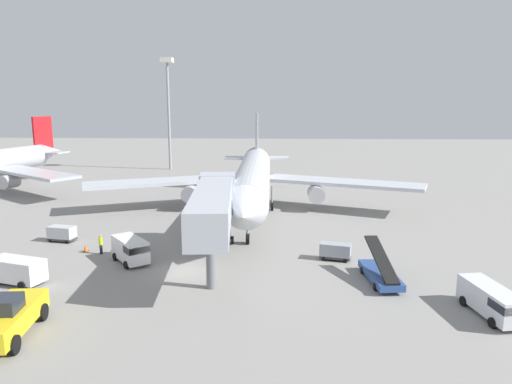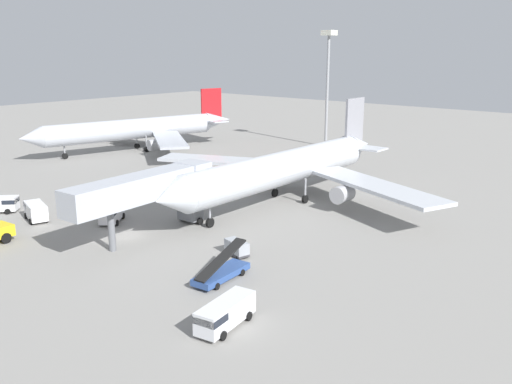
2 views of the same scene
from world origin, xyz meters
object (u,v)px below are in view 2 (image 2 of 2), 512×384
Objects in this scene: jet_bridge at (150,189)px; service_van_outer_right at (36,210)px; airplane_at_gate at (288,167)px; service_van_outer_left at (111,212)px; belt_loader_truck at (221,272)px; safety_cone_alpha at (107,206)px; service_van_mid_right at (224,313)px; ground_crew_worker_foreground at (110,204)px; airplane_background at (138,129)px; baggage_cart_mid_center at (237,247)px; apron_light_mast at (328,66)px; baggage_cart_mid_left at (110,192)px.

jet_bridge reaches higher than service_van_outer_right.
service_van_outer_left is at bearing -115.13° from airplane_at_gate.
belt_loader_truck is 8.84× the size of safety_cone_alpha.
service_van_mid_right is at bearing -44.32° from belt_loader_truck.
ground_crew_worker_foreground is at bearing -21.55° from safety_cone_alpha.
ground_crew_worker_foreground reaches higher than safety_cone_alpha.
ground_crew_worker_foreground is at bearing -42.42° from airplane_background.
service_van_outer_left is at bearing -174.84° from baggage_cart_mid_center.
apron_light_mast is at bearing 106.37° from jet_bridge.
service_van_mid_right reaches higher than ground_crew_worker_foreground.
baggage_cart_mid_left is at bearing 156.75° from service_van_mid_right.
jet_bridge is at bearing -73.63° from apron_light_mast.
airplane_background is (-26.04, 24.98, 3.45)m from baggage_cart_mid_left.
jet_bridge reaches higher than service_van_outer_left.
ground_crew_worker_foreground is 0.08× the size of apron_light_mast.
airplane_background is (-29.76, 28.12, 3.98)m from safety_cone_alpha.
service_van_outer_left is 0.97× the size of service_van_outer_right.
service_van_mid_right is at bearing -61.63° from apron_light_mast.
airplane_at_gate is 46.04m from airplane_background.
service_van_outer_left is at bearing -41.54° from airplane_background.
jet_bridge is 3.87× the size of service_van_outer_right.
service_van_outer_left is at bearing -29.24° from safety_cone_alpha.
airplane_at_gate is at bearing 54.17° from ground_crew_worker_foreground.
apron_light_mast is (-31.10, 62.89, 15.54)m from belt_loader_truck.
service_van_outer_right is at bearing -176.64° from belt_loader_truck.
belt_loader_truck is 2.07× the size of baggage_cart_mid_center.
apron_light_mast reaches higher than baggage_cart_mid_left.
airplane_background is 39.66m from apron_light_mast.
service_van_mid_right is 1.91× the size of baggage_cart_mid_center.
airplane_at_gate reaches higher than service_van_mid_right.
baggage_cart_mid_center is (-2.94, 5.17, 0.09)m from belt_loader_truck.
safety_cone_alpha is 41.14m from airplane_background.
safety_cone_alpha is (2.18, 8.21, -0.82)m from service_van_outer_right.
baggage_cart_mid_left is 6.71m from ground_crew_worker_foreground.
airplane_at_gate is at bearing -13.04° from airplane_background.
airplane_background is (-53.30, 29.48, 3.49)m from baggage_cart_mid_center.
airplane_background is at bearing 138.46° from service_van_outer_left.
apron_light_mast reaches higher than belt_loader_truck.
service_van_outer_right is at bearing -52.79° from airplane_background.
jet_bridge is 14.79m from belt_loader_truck.
belt_loader_truck reaches higher than service_van_outer_right.
airplane_background is at bearing 136.18° from baggage_cart_mid_left.
baggage_cart_mid_left is at bearing -142.20° from airplane_at_gate.
service_van_outer_right is (-17.27, -25.94, -3.37)m from airplane_at_gate.
airplane_at_gate is 27.06m from belt_loader_truck.
ground_crew_worker_foreground is (-3.58, 2.30, -0.26)m from service_van_outer_left.
service_van_mid_right is (6.06, -5.92, 0.39)m from belt_loader_truck.
baggage_cart_mid_left is at bearing -43.82° from airplane_background.
safety_cone_alpha is 58.76m from apron_light_mast.
service_van_outer_left reaches higher than safety_cone_alpha.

